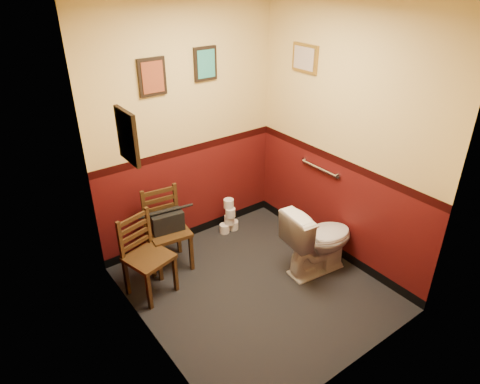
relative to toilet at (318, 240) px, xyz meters
name	(u,v)px	position (x,y,z in m)	size (l,w,h in m)	color
floor	(255,288)	(-0.72, 0.14, -0.38)	(2.20, 2.40, 0.00)	black
wall_back	(187,129)	(-0.72, 1.34, 0.97)	(2.20, 2.70, 0.00)	#4C0F0E
wall_front	(370,229)	(-0.72, -1.06, 0.97)	(2.20, 2.70, 0.00)	#4C0F0E
wall_left	(139,205)	(-1.82, 0.14, 0.97)	(2.40, 2.70, 0.00)	#4C0F0E
wall_right	(343,140)	(0.38, 0.14, 0.97)	(2.40, 2.70, 0.00)	#4C0F0E
grab_bar	(320,168)	(0.35, 0.39, 0.57)	(0.05, 0.56, 0.06)	silver
framed_print_back_a	(152,77)	(-1.07, 1.32, 1.57)	(0.28, 0.04, 0.36)	black
framed_print_back_b	(205,64)	(-0.47, 1.32, 1.62)	(0.26, 0.04, 0.34)	black
framed_print_left	(128,136)	(-1.80, 0.24, 1.47)	(0.04, 0.30, 0.38)	black
framed_print_right	(305,58)	(0.36, 0.74, 1.67)	(0.04, 0.34, 0.28)	olive
toilet	(318,240)	(0.00, 0.00, 0.00)	(0.43, 0.77, 0.75)	white
toilet_brush	(335,258)	(0.26, -0.04, -0.32)	(0.10, 0.10, 0.37)	silver
chair_left	(146,256)	(-1.58, 0.75, 0.04)	(0.48, 0.48, 0.84)	#4F3217
chair_right	(167,230)	(-1.22, 1.02, 0.06)	(0.45, 0.45, 0.87)	#4F3217
handbag	(167,221)	(-1.22, 0.98, 0.19)	(0.35, 0.21, 0.24)	black
tp_stack	(229,218)	(-0.32, 1.15, -0.19)	(0.25, 0.15, 0.44)	silver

